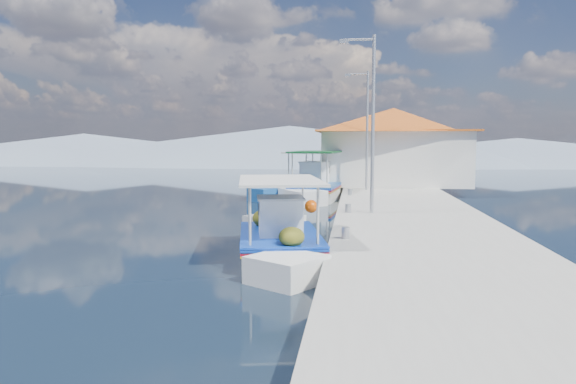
# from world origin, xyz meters

# --- Properties ---
(ground) EXTENTS (160.00, 160.00, 0.00)m
(ground) POSITION_xyz_m (0.00, 0.00, 0.00)
(ground) COLOR black
(ground) RESTS_ON ground
(quay) EXTENTS (5.00, 44.00, 0.50)m
(quay) POSITION_xyz_m (5.90, 6.00, 0.25)
(quay) COLOR #A3A198
(quay) RESTS_ON ground
(bollards) EXTENTS (0.20, 17.20, 0.30)m
(bollards) POSITION_xyz_m (3.80, 5.25, 0.65)
(bollards) COLOR #A5A8AD
(bollards) RESTS_ON quay
(main_caique) EXTENTS (2.85, 6.61, 2.22)m
(main_caique) POSITION_xyz_m (2.16, -3.10, 0.43)
(main_caique) COLOR white
(main_caique) RESTS_ON ground
(caique_green_canopy) EXTENTS (2.68, 7.30, 2.75)m
(caique_green_canopy) POSITION_xyz_m (2.03, 10.63, 0.41)
(caique_green_canopy) COLOR white
(caique_green_canopy) RESTS_ON ground
(caique_blue_hull) EXTENTS (2.35, 6.20, 1.11)m
(caique_blue_hull) POSITION_xyz_m (-0.71, 11.73, 0.30)
(caique_blue_hull) COLOR #184E92
(caique_blue_hull) RESTS_ON ground
(caique_far) EXTENTS (3.60, 7.41, 2.70)m
(caique_far) POSITION_xyz_m (1.97, 11.78, 0.50)
(caique_far) COLOR white
(caique_far) RESTS_ON ground
(harbor_building) EXTENTS (10.49, 10.49, 4.40)m
(harbor_building) POSITION_xyz_m (6.20, 15.00, 2.78)
(harbor_building) COLOR silver
(harbor_building) RESTS_ON quay
(lamp_post_near) EXTENTS (1.21, 0.14, 6.00)m
(lamp_post_near) POSITION_xyz_m (4.51, 2.00, 3.85)
(lamp_post_near) COLOR #A5A8AD
(lamp_post_near) RESTS_ON quay
(lamp_post_far) EXTENTS (1.21, 0.14, 6.00)m
(lamp_post_far) POSITION_xyz_m (4.51, 11.00, 3.85)
(lamp_post_far) COLOR #A5A8AD
(lamp_post_far) RESTS_ON quay
(mountain_ridge) EXTENTS (171.40, 96.00, 5.50)m
(mountain_ridge) POSITION_xyz_m (6.54, 56.00, 2.04)
(mountain_ridge) COLOR gray
(mountain_ridge) RESTS_ON ground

